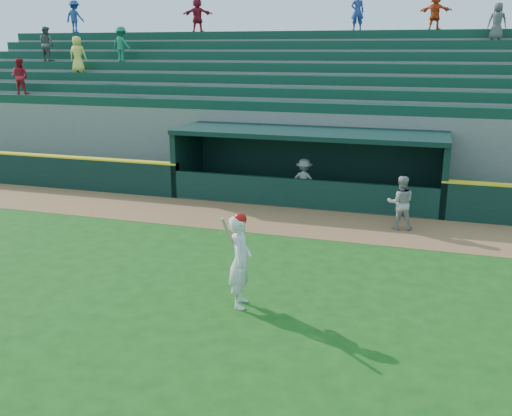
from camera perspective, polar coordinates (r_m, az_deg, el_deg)
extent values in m
plane|color=#164812|center=(13.44, -2.06, -7.11)|extent=(120.00, 120.00, 0.00)
cube|color=brown|center=(17.86, 3.18, -1.28)|extent=(40.00, 3.00, 0.01)
cube|color=black|center=(24.96, -24.18, 3.65)|extent=(15.50, 0.30, 1.20)
imported|color=#979792|center=(17.35, 14.26, 0.51)|extent=(0.89, 0.75, 1.62)
imported|color=#9C9D98|center=(19.90, 4.81, 2.73)|extent=(1.02, 0.62, 1.54)
cube|color=slate|center=(20.48, 5.12, 0.94)|extent=(9.00, 2.60, 0.04)
cube|color=black|center=(21.65, -6.81, 4.76)|extent=(0.20, 2.60, 2.30)
cube|color=black|center=(19.80, 18.33, 3.05)|extent=(0.20, 2.60, 2.30)
cube|color=black|center=(21.47, 5.95, 4.70)|extent=(9.40, 0.20, 2.30)
cube|color=black|center=(20.02, 5.29, 7.49)|extent=(9.40, 2.80, 0.16)
cube|color=black|center=(19.21, 4.37, 1.45)|extent=(9.00, 0.16, 1.00)
cube|color=brown|center=(21.19, 5.61, 2.07)|extent=(8.40, 0.45, 0.10)
cube|color=slate|center=(21.93, 6.25, 5.73)|extent=(34.00, 0.85, 2.91)
cube|color=#0F3828|center=(21.59, 6.32, 9.95)|extent=(34.00, 0.60, 0.36)
cube|color=slate|center=(22.71, 6.70, 6.63)|extent=(34.00, 0.85, 3.36)
cube|color=#0F3828|center=(22.38, 6.79, 11.29)|extent=(34.00, 0.60, 0.36)
cube|color=slate|center=(23.51, 7.11, 7.48)|extent=(34.00, 0.85, 3.81)
cube|color=#0F3828|center=(23.19, 7.23, 12.54)|extent=(34.00, 0.60, 0.36)
cube|color=slate|center=(24.31, 7.50, 8.26)|extent=(34.00, 0.85, 4.26)
cube|color=#0F3828|center=(24.01, 7.65, 13.70)|extent=(34.00, 0.60, 0.36)
cube|color=slate|center=(25.11, 7.87, 9.00)|extent=(34.00, 0.85, 4.71)
cube|color=#0F3828|center=(24.83, 8.04, 14.79)|extent=(34.00, 0.60, 0.36)
cube|color=slate|center=(25.92, 8.21, 9.69)|extent=(34.00, 0.85, 5.16)
cube|color=#0F3828|center=(25.67, 8.41, 15.80)|extent=(34.00, 0.60, 0.36)
cube|color=slate|center=(26.73, 8.54, 10.34)|extent=(34.00, 0.85, 5.61)
cube|color=#0F3828|center=(26.52, 8.76, 16.75)|extent=(34.00, 0.60, 0.36)
cube|color=slate|center=(27.30, 8.74, 10.44)|extent=(34.50, 0.30, 5.61)
imported|color=maroon|center=(28.51, -5.88, 18.67)|extent=(1.49, 0.80, 1.54)
imported|color=navy|center=(26.49, 10.11, 18.77)|extent=(0.64, 0.49, 1.56)
imported|color=#4F4F4F|center=(29.58, -20.21, 15.14)|extent=(0.87, 0.74, 1.58)
imported|color=#19734E|center=(27.38, -13.31, 15.64)|extent=(1.09, 0.78, 1.53)
imported|color=#ECDA53|center=(27.59, -17.40, 14.46)|extent=(0.84, 0.62, 1.57)
imported|color=#D24217|center=(26.24, 17.49, 18.22)|extent=(1.39, 0.70, 1.44)
imported|color=#A91A25|center=(27.36, -22.54, 12.06)|extent=(0.85, 0.72, 1.53)
imported|color=navy|center=(31.74, -17.67, 17.77)|extent=(1.06, 0.66, 1.57)
imported|color=#4B4B4B|center=(25.45, 22.98, 16.81)|extent=(0.73, 0.51, 1.43)
imported|color=silver|center=(11.77, -1.58, -5.37)|extent=(0.61, 0.80, 1.96)
sphere|color=#A50E09|center=(11.47, -1.61, -1.13)|extent=(0.27, 0.27, 0.27)
cylinder|color=tan|center=(11.40, -2.82, -2.46)|extent=(0.15, 0.53, 0.76)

